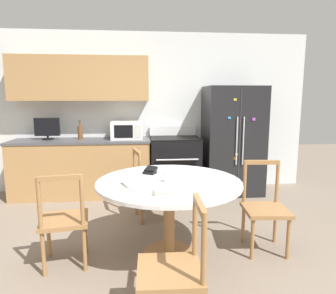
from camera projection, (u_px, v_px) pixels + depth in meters
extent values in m
plane|color=gray|center=(168.00, 273.00, 2.67)|extent=(14.00, 14.00, 0.00)
cube|color=silver|center=(153.00, 112.00, 5.06)|extent=(5.20, 0.10, 2.60)
cube|color=#AD7F4C|center=(80.00, 79.00, 4.65)|extent=(2.12, 0.34, 0.68)
cube|color=#AD7F4C|center=(83.00, 169.00, 4.74)|extent=(2.12, 0.62, 0.86)
cube|color=#4C4C51|center=(81.00, 141.00, 4.67)|extent=(2.14, 0.64, 0.03)
cube|color=black|center=(233.00, 140.00, 4.85)|extent=(0.91, 0.68, 1.72)
cube|color=#333333|center=(240.00, 144.00, 4.51)|extent=(0.01, 0.01, 1.66)
cylinder|color=silver|center=(237.00, 141.00, 4.48)|extent=(0.02, 0.02, 0.72)
cylinder|color=silver|center=(243.00, 141.00, 4.49)|extent=(0.02, 0.02, 0.72)
cube|color=#338CD8|center=(229.00, 118.00, 4.42)|extent=(0.04, 0.01, 0.03)
cube|color=yellow|center=(235.00, 100.00, 4.39)|extent=(0.04, 0.01, 0.03)
cube|color=purple|center=(254.00, 119.00, 4.46)|extent=(0.05, 0.02, 0.04)
cube|color=orange|center=(235.00, 158.00, 4.53)|extent=(0.05, 0.02, 0.04)
cube|color=yellow|center=(236.00, 154.00, 4.53)|extent=(0.04, 0.01, 0.03)
cube|color=black|center=(175.00, 166.00, 4.85)|extent=(0.78, 0.64, 0.90)
cube|color=black|center=(177.00, 177.00, 4.54)|extent=(0.56, 0.01, 0.40)
cylinder|color=silver|center=(177.00, 160.00, 4.47)|extent=(0.64, 0.02, 0.02)
cube|color=black|center=(175.00, 138.00, 4.77)|extent=(0.78, 0.64, 0.02)
cube|color=white|center=(173.00, 130.00, 5.04)|extent=(0.78, 0.06, 0.16)
cube|color=white|center=(127.00, 130.00, 4.73)|extent=(0.49, 0.35, 0.28)
cube|color=black|center=(124.00, 131.00, 4.55)|extent=(0.28, 0.01, 0.19)
cube|color=silver|center=(138.00, 131.00, 4.57)|extent=(0.10, 0.01, 0.20)
cylinder|color=black|center=(48.00, 139.00, 4.67)|extent=(0.16, 0.16, 0.02)
cylinder|color=black|center=(48.00, 137.00, 4.66)|extent=(0.03, 0.03, 0.04)
cube|color=black|center=(47.00, 127.00, 4.63)|extent=(0.38, 0.05, 0.28)
cylinder|color=brown|center=(80.00, 133.00, 4.72)|extent=(0.08, 0.08, 0.20)
cylinder|color=brown|center=(80.00, 124.00, 4.70)|extent=(0.03, 0.03, 0.08)
cylinder|color=#262626|center=(80.00, 121.00, 4.69)|extent=(0.03, 0.03, 0.01)
cylinder|color=white|center=(169.00, 182.00, 2.85)|extent=(1.38, 1.38, 0.03)
cylinder|color=#9E7042|center=(169.00, 219.00, 2.91)|extent=(0.11, 0.11, 0.71)
cylinder|color=#9E7042|center=(169.00, 254.00, 2.97)|extent=(0.52, 0.52, 0.03)
cube|color=#9E7042|center=(64.00, 220.00, 2.76)|extent=(0.48, 0.48, 0.04)
cylinder|color=#9E7042|center=(49.00, 237.00, 2.92)|extent=(0.04, 0.04, 0.41)
cylinder|color=#9E7042|center=(85.00, 233.00, 3.00)|extent=(0.04, 0.04, 0.41)
cylinder|color=#9E7042|center=(43.00, 254.00, 2.59)|extent=(0.04, 0.04, 0.41)
cylinder|color=#9E7042|center=(85.00, 249.00, 2.67)|extent=(0.04, 0.04, 0.41)
cylinder|color=#9E7042|center=(39.00, 203.00, 2.50)|extent=(0.04, 0.04, 0.45)
cylinder|color=#9E7042|center=(82.00, 200.00, 2.58)|extent=(0.04, 0.04, 0.45)
cube|color=#9E7042|center=(60.00, 178.00, 2.51)|extent=(0.35, 0.09, 0.04)
cube|color=#9E7042|center=(266.00, 210.00, 3.00)|extent=(0.46, 0.46, 0.04)
cylinder|color=#9E7042|center=(288.00, 239.00, 2.87)|extent=(0.04, 0.04, 0.41)
cylinder|color=#9E7042|center=(252.00, 239.00, 2.87)|extent=(0.04, 0.04, 0.41)
cylinder|color=#9E7042|center=(275.00, 224.00, 3.21)|extent=(0.04, 0.04, 0.41)
cylinder|color=#9E7042|center=(243.00, 224.00, 3.21)|extent=(0.04, 0.04, 0.41)
cylinder|color=#9E7042|center=(277.00, 181.00, 3.15)|extent=(0.04, 0.04, 0.45)
cylinder|color=#9E7042|center=(245.00, 181.00, 3.15)|extent=(0.04, 0.04, 0.45)
cube|color=#9E7042|center=(262.00, 162.00, 3.12)|extent=(0.35, 0.07, 0.04)
cube|color=#9E7042|center=(152.00, 186.00, 3.84)|extent=(0.50, 0.50, 0.04)
cylinder|color=#9E7042|center=(161.00, 197.00, 4.09)|extent=(0.04, 0.04, 0.41)
cylinder|color=#9E7042|center=(169.00, 205.00, 3.77)|extent=(0.04, 0.04, 0.41)
cylinder|color=#9E7042|center=(136.00, 199.00, 3.99)|extent=(0.04, 0.04, 0.41)
cylinder|color=#9E7042|center=(142.00, 208.00, 3.66)|extent=(0.04, 0.04, 0.41)
cylinder|color=#9E7042|center=(134.00, 165.00, 3.91)|extent=(0.04, 0.04, 0.45)
cylinder|color=#9E7042|center=(140.00, 171.00, 3.58)|extent=(0.04, 0.04, 0.45)
cube|color=#9E7042|center=(137.00, 152.00, 3.71)|extent=(0.11, 0.34, 0.04)
cube|color=#9E7042|center=(169.00, 272.00, 1.94)|extent=(0.43, 0.43, 0.04)
cylinder|color=#9E7042|center=(144.00, 288.00, 2.13)|extent=(0.04, 0.04, 0.41)
cylinder|color=#9E7042|center=(192.00, 286.00, 2.15)|extent=(0.04, 0.04, 0.41)
cylinder|color=#9E7042|center=(204.00, 249.00, 1.74)|extent=(0.04, 0.04, 0.45)
cylinder|color=#9E7042|center=(195.00, 224.00, 2.08)|extent=(0.04, 0.04, 0.45)
cube|color=#9E7042|center=(200.00, 205.00, 1.88)|extent=(0.05, 0.35, 0.04)
cylinder|color=silver|center=(168.00, 177.00, 2.79)|extent=(0.08, 0.08, 0.09)
cylinder|color=red|center=(168.00, 179.00, 2.80)|extent=(0.07, 0.07, 0.05)
cylinder|color=beige|center=(162.00, 191.00, 2.44)|extent=(0.16, 0.12, 0.05)
cube|color=black|center=(150.00, 172.00, 3.11)|extent=(0.15, 0.14, 0.03)
cube|color=black|center=(151.00, 169.00, 3.13)|extent=(0.15, 0.15, 0.06)
cube|color=white|center=(137.00, 185.00, 2.68)|extent=(0.28, 0.34, 0.01)
cube|color=beige|center=(137.00, 185.00, 2.68)|extent=(0.30, 0.35, 0.01)
cube|color=silver|center=(137.00, 184.00, 2.68)|extent=(0.31, 0.36, 0.01)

